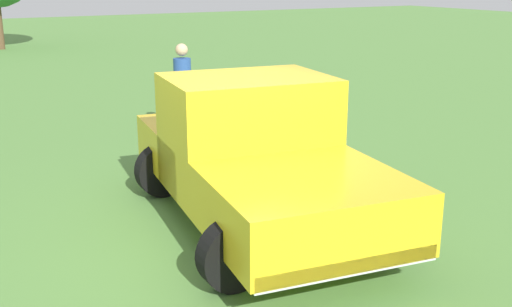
{
  "coord_description": "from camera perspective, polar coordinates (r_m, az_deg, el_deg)",
  "views": [
    {
      "loc": [
        3.05,
        6.16,
        2.95
      ],
      "look_at": [
        -0.45,
        -0.05,
        0.9
      ],
      "focal_mm": 43.95,
      "sensor_mm": 36.0,
      "label": 1
    }
  ],
  "objects": [
    {
      "name": "ground_plane",
      "position": [
        7.48,
        -2.87,
        -7.2
      ],
      "size": [
        80.0,
        80.0,
        0.0
      ],
      "primitive_type": "plane",
      "color": "#54843D"
    },
    {
      "name": "pickup_truck",
      "position": [
        7.52,
        -0.33,
        0.28
      ],
      "size": [
        2.7,
        4.71,
        1.78
      ],
      "rotation": [
        0.0,
        0.0,
        1.44
      ],
      "color": "black",
      "rests_on": "ground_plane"
    },
    {
      "name": "person_bystander",
      "position": [
        11.63,
        -6.69,
        6.22
      ],
      "size": [
        0.4,
        0.4,
        1.74
      ],
      "rotation": [
        0.0,
        0.0,
        2.84
      ],
      "color": "navy",
      "rests_on": "ground_plane"
    }
  ]
}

